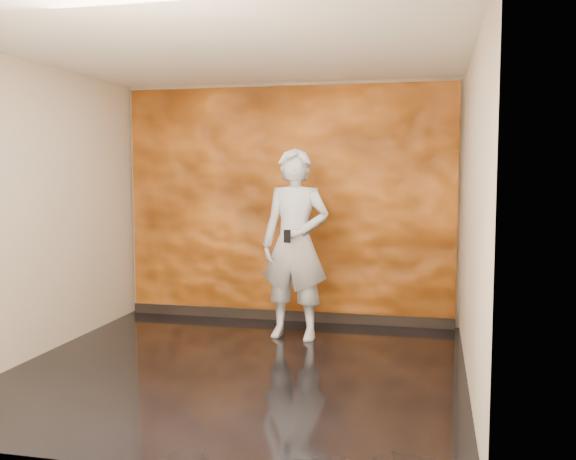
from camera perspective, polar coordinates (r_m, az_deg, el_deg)
name	(u,v)px	position (r m, az deg, el deg)	size (l,w,h in m)	color
room	(237,214)	(5.66, -4.56, 1.45)	(4.02, 4.02, 2.81)	black
feature_wall	(287,205)	(7.55, -0.09, 2.28)	(3.90, 0.06, 2.75)	orange
baseboard	(286,315)	(7.70, -0.15, -7.59)	(3.90, 0.04, 0.12)	black
man	(295,244)	(6.77, 0.65, -1.26)	(0.73, 0.48, 2.01)	#A3A7B3
phone	(287,236)	(6.47, -0.07, -0.56)	(0.07, 0.01, 0.14)	black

